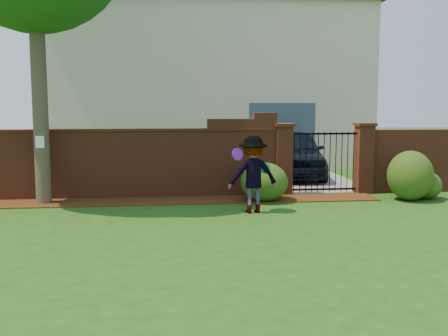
{
  "coord_description": "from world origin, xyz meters",
  "views": [
    {
      "loc": [
        -0.76,
        -9.68,
        2.42
      ],
      "look_at": [
        0.53,
        1.4,
        1.05
      ],
      "focal_mm": 42.9,
      "sensor_mm": 36.0,
      "label": 1
    }
  ],
  "objects": [
    {
      "name": "brick_wall_return",
      "position": [
        6.6,
        4.0,
        0.85
      ],
      "size": [
        4.0,
        0.25,
        1.7
      ],
      "primitive_type": "cube",
      "color": "brown",
      "rests_on": "ground"
    },
    {
      "name": "iron_gate",
      "position": [
        3.5,
        4.0,
        0.85
      ],
      "size": [
        1.78,
        0.03,
        1.6
      ],
      "color": "black",
      "rests_on": "ground"
    },
    {
      "name": "shrub_right",
      "position": [
        5.84,
        2.96,
        0.35
      ],
      "size": [
        0.78,
        0.78,
        0.69
      ],
      "primitive_type": "ellipsoid",
      "color": "#204314",
      "rests_on": "ground"
    },
    {
      "name": "shrub_middle",
      "position": [
        5.34,
        2.81,
        0.62
      ],
      "size": [
        1.13,
        1.13,
        1.24
      ],
      "primitive_type": "ellipsoid",
      "color": "#204314",
      "rests_on": "ground"
    },
    {
      "name": "car",
      "position": [
        3.49,
        7.14,
        0.77
      ],
      "size": [
        2.48,
        4.73,
        1.54
      ],
      "primitive_type": "imported",
      "rotation": [
        0.0,
        0.0,
        -0.15
      ],
      "color": "black",
      "rests_on": "ground"
    },
    {
      "name": "pillar_left",
      "position": [
        2.4,
        4.0,
        0.96
      ],
      "size": [
        0.5,
        0.5,
        1.88
      ],
      "color": "brown",
      "rests_on": "ground"
    },
    {
      "name": "shrub_left",
      "position": [
        1.72,
        3.1,
        0.48
      ],
      "size": [
        1.17,
        1.17,
        0.96
      ],
      "primitive_type": "ellipsoid",
      "color": "#204314",
      "rests_on": "ground"
    },
    {
      "name": "house",
      "position": [
        1.0,
        12.0,
        3.16
      ],
      "size": [
        12.4,
        6.4,
        6.3
      ],
      "color": "beige",
      "rests_on": "ground"
    },
    {
      "name": "man",
      "position": [
        1.22,
        1.78,
        0.85
      ],
      "size": [
        1.14,
        0.71,
        1.7
      ],
      "primitive_type": "imported",
      "rotation": [
        0.0,
        0.0,
        3.22
      ],
      "color": "gray",
      "rests_on": "ground"
    },
    {
      "name": "brick_wall",
      "position": [
        -2.01,
        4.0,
        0.93
      ],
      "size": [
        8.7,
        0.31,
        2.16
      ],
      "color": "brown",
      "rests_on": "ground"
    },
    {
      "name": "mulch_bed",
      "position": [
        -0.95,
        3.34,
        0.01
      ],
      "size": [
        11.1,
        1.08,
        0.03
      ],
      "primitive_type": "cube",
      "color": "#3A1F0A",
      "rests_on": "ground"
    },
    {
      "name": "driveway",
      "position": [
        3.5,
        8.0,
        0.01
      ],
      "size": [
        3.2,
        8.0,
        0.01
      ],
      "primitive_type": "cube",
      "color": "gray",
      "rests_on": "ground"
    },
    {
      "name": "ground",
      "position": [
        0.0,
        0.0,
        -0.01
      ],
      "size": [
        80.0,
        80.0,
        0.01
      ],
      "primitive_type": "cube",
      "color": "#1F4912",
      "rests_on": "ground"
    },
    {
      "name": "frisbee_purple",
      "position": [
        0.84,
        1.57,
        1.32
      ],
      "size": [
        0.27,
        0.2,
        0.27
      ],
      "primitive_type": "cylinder",
      "rotation": [
        1.36,
        0.0,
        0.48
      ],
      "color": "purple",
      "rests_on": "man"
    },
    {
      "name": "frisbee_green",
      "position": [
        1.5,
        1.82,
        0.98
      ],
      "size": [
        0.25,
        0.11,
        0.25
      ],
      "primitive_type": "cylinder",
      "rotation": [
        1.43,
        0.0,
        0.21
      ],
      "color": "green",
      "rests_on": "man"
    },
    {
      "name": "paper_notice",
      "position": [
        -3.6,
        3.21,
        1.5
      ],
      "size": [
        0.2,
        0.01,
        0.28
      ],
      "primitive_type": "cube",
      "color": "white",
      "rests_on": "tree"
    },
    {
      "name": "pillar_right",
      "position": [
        4.6,
        4.0,
        0.96
      ],
      "size": [
        0.5,
        0.5,
        1.88
      ],
      "color": "brown",
      "rests_on": "ground"
    }
  ]
}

